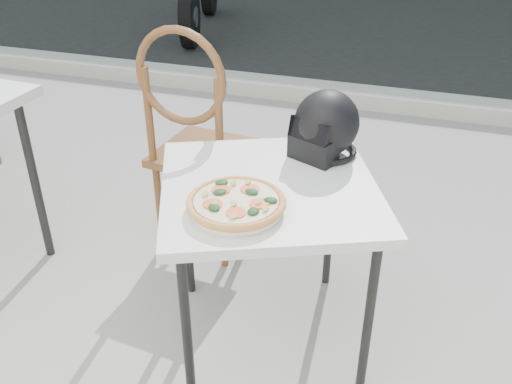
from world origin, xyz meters
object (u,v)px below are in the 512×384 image
(cafe_table_main, at_px, (269,200))
(plate, at_px, (236,208))
(pizza, at_px, (236,202))
(helmet, at_px, (325,127))
(cafe_chair_main, at_px, (196,132))

(cafe_table_main, bearing_deg, plate, -104.44)
(cafe_table_main, bearing_deg, pizza, -104.42)
(plate, xyz_separation_m, helmet, (0.18, 0.48, 0.10))
(cafe_chair_main, bearing_deg, helmet, 168.02)
(cafe_table_main, bearing_deg, cafe_chair_main, 135.05)
(pizza, xyz_separation_m, helmet, (0.18, 0.48, 0.08))
(cafe_table_main, relative_size, plate, 2.89)
(pizza, distance_m, helmet, 0.52)
(cafe_table_main, height_order, plate, plate)
(pizza, bearing_deg, cafe_table_main, 75.58)
(cafe_table_main, xyz_separation_m, pizza, (-0.05, -0.20, 0.10))
(cafe_table_main, height_order, pizza, pizza)
(helmet, relative_size, cafe_chair_main, 0.29)
(plate, height_order, cafe_chair_main, cafe_chair_main)
(cafe_table_main, relative_size, cafe_chair_main, 0.87)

